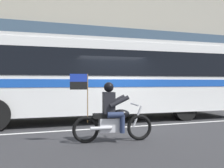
% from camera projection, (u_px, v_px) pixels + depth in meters
% --- Properties ---
extents(ground_plane, '(60.00, 60.00, 0.00)m').
position_uv_depth(ground_plane, '(114.00, 125.00, 9.21)').
color(ground_plane, '#2B2B2D').
extents(sidewalk_curb, '(28.00, 3.80, 0.15)m').
position_uv_depth(sidewalk_curb, '(84.00, 109.00, 14.04)').
color(sidewalk_curb, '#B7B2A8').
rests_on(sidewalk_curb, ground_plane).
extents(lane_center_stripe, '(26.60, 0.14, 0.01)m').
position_uv_depth(lane_center_stripe, '(119.00, 127.00, 8.65)').
color(lane_center_stripe, silver).
rests_on(lane_center_stripe, ground_plane).
extents(office_building_facade, '(28.00, 0.89, 12.90)m').
position_uv_depth(office_building_facade, '(76.00, 7.00, 16.16)').
color(office_building_facade, gray).
rests_on(office_building_facade, ground_plane).
extents(transit_bus, '(12.24, 2.96, 3.22)m').
position_uv_depth(transit_bus, '(98.00, 74.00, 10.25)').
color(transit_bus, white).
rests_on(transit_bus, ground_plane).
extents(motorcycle_with_rider, '(2.19, 0.66, 1.78)m').
position_uv_depth(motorcycle_with_rider, '(112.00, 116.00, 6.56)').
color(motorcycle_with_rider, black).
rests_on(motorcycle_with_rider, ground_plane).
extents(fire_hydrant, '(0.22, 0.30, 0.75)m').
position_uv_depth(fire_hydrant, '(165.00, 101.00, 14.08)').
color(fire_hydrant, gold).
rests_on(fire_hydrant, sidewalk_curb).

